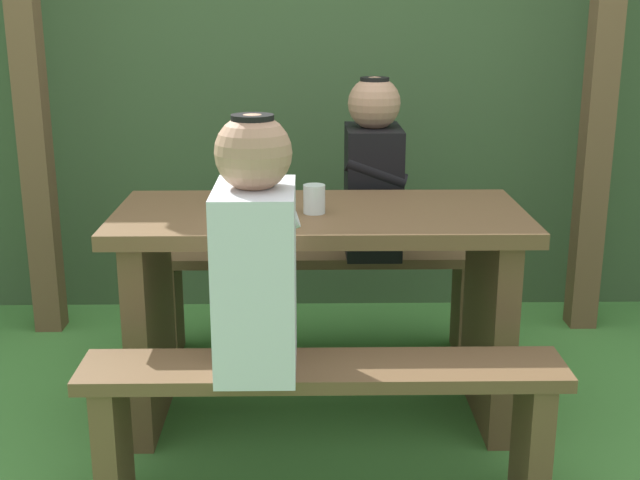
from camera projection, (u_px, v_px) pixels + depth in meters
The scene contains 11 objects.
ground_plane at pixel (320, 414), 3.07m from camera, with size 12.00×12.00×0.00m, color #468A3B.
hedge_backdrop at pixel (315, 65), 4.30m from camera, with size 6.40×0.87×2.29m, color #3C5834.
pergola_post_left at pixel (32, 115), 3.62m from camera, with size 0.12×0.12×1.97m, color brown.
pergola_post_right at pixel (598, 114), 3.66m from camera, with size 0.12×0.12×1.97m, color brown.
picnic_table at pixel (320, 279), 2.93m from camera, with size 1.40×0.64×0.77m.
bench_near at pixel (323, 405), 2.44m from camera, with size 1.40×0.24×0.45m.
bench_far at pixel (318, 281), 3.52m from camera, with size 1.40×0.24×0.45m.
person_white_shirt at pixel (255, 254), 2.32m from camera, with size 0.25×0.35×0.72m.
person_black_coat at pixel (373, 174), 3.40m from camera, with size 0.25×0.35×0.72m.
drinking_glass at pixel (314, 199), 2.81m from camera, with size 0.07×0.07×0.10m, color silver.
bottle_left at pixel (233, 179), 2.92m from camera, with size 0.06×0.06×0.22m.
Camera 1 is at (-0.04, -2.78, 1.46)m, focal length 47.09 mm.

